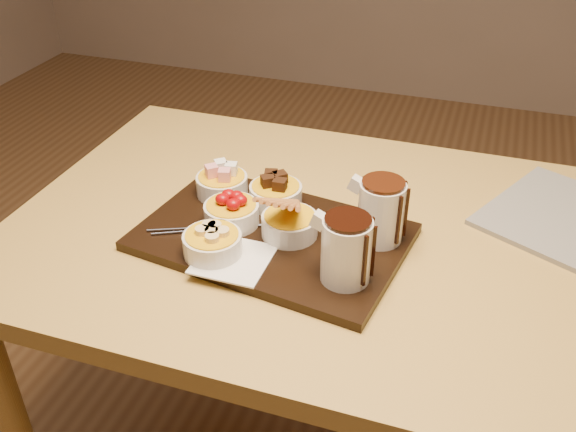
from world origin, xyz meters
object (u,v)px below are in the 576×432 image
(bowl_strawberries, at_px, (232,214))
(pitcher_dark_chocolate, at_px, (346,251))
(serving_board, at_px, (272,237))
(pitcher_milk_chocolate, at_px, (381,212))
(dining_table, at_px, (332,273))

(bowl_strawberries, height_order, pitcher_dark_chocolate, pitcher_dark_chocolate)
(serving_board, xyz_separation_m, bowl_strawberries, (-0.08, 0.01, 0.03))
(pitcher_dark_chocolate, bearing_deg, pitcher_milk_chocolate, 85.60)
(pitcher_milk_chocolate, bearing_deg, pitcher_dark_chocolate, -94.40)
(dining_table, bearing_deg, bowl_strawberries, -160.95)
(dining_table, height_order, bowl_strawberries, bowl_strawberries)
(serving_board, xyz_separation_m, pitcher_milk_chocolate, (0.18, 0.04, 0.06))
(dining_table, relative_size, pitcher_dark_chocolate, 10.96)
(serving_board, relative_size, pitcher_milk_chocolate, 4.20)
(dining_table, xyz_separation_m, bowl_strawberries, (-0.18, -0.06, 0.14))
(serving_board, distance_m, bowl_strawberries, 0.08)
(serving_board, height_order, pitcher_milk_chocolate, pitcher_milk_chocolate)
(pitcher_milk_chocolate, bearing_deg, serving_board, -158.20)
(bowl_strawberries, relative_size, pitcher_milk_chocolate, 0.91)
(serving_board, distance_m, pitcher_dark_chocolate, 0.19)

